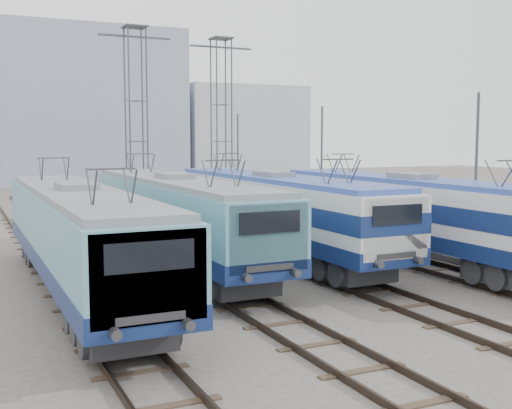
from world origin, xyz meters
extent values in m
plane|color=#514C47|center=(0.00, 0.00, 0.00)|extent=(160.00, 160.00, 0.00)
cube|color=#9E9E99|center=(10.20, 8.00, 0.15)|extent=(4.00, 70.00, 0.30)
cube|color=navy|center=(-6.75, 3.74, 1.33)|extent=(2.74, 17.28, 0.58)
cube|color=#5592A4|center=(-6.75, 3.74, 2.48)|extent=(2.69, 17.28, 1.73)
cube|color=#5592A4|center=(-6.75, -4.57, 2.31)|extent=(2.47, 0.67, 1.96)
cube|color=slate|center=(-6.75, 3.74, 3.44)|extent=(2.47, 16.59, 0.19)
cube|color=#262628|center=(-6.75, -2.03, 0.61)|extent=(2.02, 3.46, 0.65)
cube|color=#262628|center=(-6.75, 9.50, 0.61)|extent=(2.02, 3.46, 0.65)
cube|color=navy|center=(-2.25, 7.42, 1.34)|extent=(2.77, 17.47, 0.58)
cube|color=#5592A4|center=(-2.25, 7.42, 2.51)|extent=(2.72, 17.47, 1.75)
cube|color=#5592A4|center=(-2.25, -0.98, 2.34)|extent=(2.50, 0.68, 1.98)
cube|color=slate|center=(-2.25, 7.42, 3.48)|extent=(2.50, 16.78, 0.19)
cube|color=#262628|center=(-2.25, 1.59, 0.62)|extent=(2.04, 3.49, 0.66)
cube|color=#262628|center=(-2.25, 13.24, 0.62)|extent=(2.04, 3.49, 0.66)
cube|color=navy|center=(2.25, 7.42, 1.34)|extent=(2.75, 17.37, 0.58)
cube|color=silver|center=(2.25, 7.42, 2.50)|extent=(2.70, 17.37, 1.74)
cube|color=navy|center=(2.25, 7.42, 2.45)|extent=(2.74, 17.39, 0.68)
cube|color=silver|center=(2.25, -0.92, 2.32)|extent=(2.49, 0.68, 1.97)
cube|color=#2D4899|center=(2.25, 7.42, 3.46)|extent=(2.49, 16.68, 0.19)
cube|color=#262628|center=(2.25, 1.63, 0.61)|extent=(2.03, 3.47, 0.65)
cube|color=#262628|center=(2.25, 13.21, 0.61)|extent=(2.03, 3.47, 0.65)
cube|color=navy|center=(6.75, 3.70, 1.34)|extent=(2.75, 17.38, 0.58)
cube|color=silver|center=(6.75, 3.70, 2.50)|extent=(2.70, 17.38, 1.74)
cube|color=navy|center=(6.75, 3.70, 2.45)|extent=(2.74, 17.40, 0.68)
cube|color=#2D4899|center=(6.75, 3.70, 3.46)|extent=(2.49, 16.68, 0.19)
cube|color=#262628|center=(6.75, 9.49, 0.61)|extent=(2.03, 3.48, 0.65)
cylinder|color=#3F4247|center=(-0.55, 21.45, 6.00)|extent=(0.10, 0.10, 12.00)
cylinder|color=#3F4247|center=(0.55, 21.45, 6.00)|extent=(0.10, 0.10, 12.00)
cylinder|color=#3F4247|center=(-0.55, 22.55, 6.00)|extent=(0.10, 0.10, 12.00)
cylinder|color=#3F4247|center=(0.55, 22.55, 6.00)|extent=(0.10, 0.10, 12.00)
cube|color=#3F4247|center=(0.00, 22.00, 11.40)|extent=(4.50, 0.12, 0.12)
cylinder|color=#3F4247|center=(5.95, 23.45, 6.00)|extent=(0.10, 0.10, 12.00)
cylinder|color=#3F4247|center=(7.05, 23.45, 6.00)|extent=(0.10, 0.10, 12.00)
cylinder|color=#3F4247|center=(5.95, 24.55, 6.00)|extent=(0.10, 0.10, 12.00)
cylinder|color=#3F4247|center=(7.05, 24.55, 6.00)|extent=(0.10, 0.10, 12.00)
cube|color=#3F4247|center=(6.50, 24.00, 11.40)|extent=(4.50, 0.12, 0.12)
cylinder|color=#3F4247|center=(8.60, 2.00, 3.50)|extent=(0.12, 0.12, 7.00)
cylinder|color=#3F4247|center=(8.60, 14.00, 3.50)|extent=(0.12, 0.12, 7.00)
cylinder|color=#3F4247|center=(8.60, 26.00, 3.50)|extent=(0.12, 0.12, 7.00)
cube|color=#8792A6|center=(4.00, 62.00, 9.00)|extent=(22.00, 14.00, 18.00)
cube|color=#A5ACB9|center=(24.00, 62.00, 6.00)|extent=(16.00, 12.00, 12.00)
camera|label=1|loc=(-10.24, -17.50, 5.15)|focal=45.00mm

